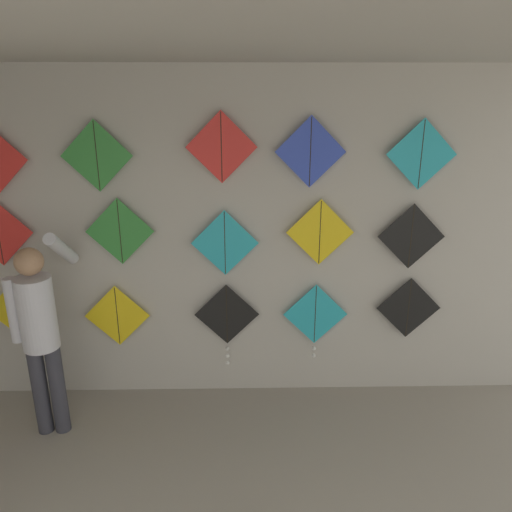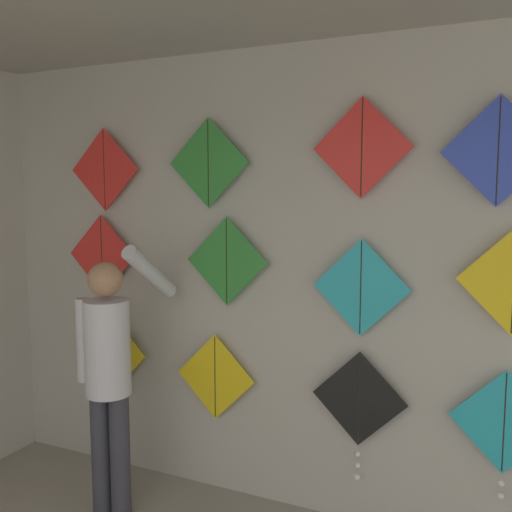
{
  "view_description": "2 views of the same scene",
  "coord_description": "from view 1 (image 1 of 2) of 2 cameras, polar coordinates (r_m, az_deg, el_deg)",
  "views": [
    {
      "loc": [
        0.25,
        -0.47,
        2.65
      ],
      "look_at": [
        0.33,
        3.17,
        1.39
      ],
      "focal_mm": 35.0,
      "sensor_mm": 36.0,
      "label": 1
    },
    {
      "loc": [
        0.86,
        0.32,
        1.96
      ],
      "look_at": [
        -0.46,
        3.17,
        1.6
      ],
      "focal_mm": 40.0,
      "sensor_mm": 36.0,
      "label": 2
    }
  ],
  "objects": [
    {
      "name": "back_panel",
      "position": [
        4.17,
        -4.6,
        1.57
      ],
      "size": [
        5.81,
        0.06,
        2.8
      ],
      "primitive_type": "cube",
      "color": "#BCB7AD",
      "rests_on": "ground"
    },
    {
      "name": "ceiling_slab",
      "position": [
        2.23,
        -8.42,
        23.33
      ],
      "size": [
        5.81,
        4.27,
        0.04
      ],
      "primitive_type": "cube",
      "color": "#A8A399"
    },
    {
      "name": "shopkeeper",
      "position": [
        4.12,
        -23.49,
        -7.32
      ],
      "size": [
        0.42,
        0.59,
        1.65
      ],
      "rotation": [
        0.0,
        0.0,
        0.07
      ],
      "color": "#383842",
      "rests_on": "ground"
    },
    {
      "name": "kite_0",
      "position": [
        4.71,
        -25.33,
        -6.07
      ],
      "size": [
        0.55,
        0.04,
        0.76
      ],
      "color": "yellow"
    },
    {
      "name": "kite_1",
      "position": [
        4.45,
        -15.57,
        -6.61
      ],
      "size": [
        0.55,
        0.01,
        0.55
      ],
      "color": "yellow"
    },
    {
      "name": "kite_2",
      "position": [
        4.33,
        -3.35,
        -7.17
      ],
      "size": [
        0.55,
        0.04,
        0.76
      ],
      "color": "black"
    },
    {
      "name": "kite_3",
      "position": [
        4.36,
        6.77,
        -6.94
      ],
      "size": [
        0.55,
        0.04,
        0.69
      ],
      "color": "#28B2C6"
    },
    {
      "name": "kite_4",
      "position": [
        4.51,
        17.03,
        -5.7
      ],
      "size": [
        0.55,
        0.01,
        0.55
      ],
      "color": "black"
    },
    {
      "name": "kite_6",
      "position": [
        4.17,
        -15.3,
        2.71
      ],
      "size": [
        0.55,
        0.01,
        0.55
      ],
      "color": "#338C38"
    },
    {
      "name": "kite_7",
      "position": [
        4.07,
        -3.58,
        1.48
      ],
      "size": [
        0.55,
        0.01,
        0.55
      ],
      "color": "#28B2C6"
    },
    {
      "name": "kite_8",
      "position": [
        4.09,
        7.32,
        2.68
      ],
      "size": [
        0.55,
        0.01,
        0.55
      ],
      "color": "yellow"
    },
    {
      "name": "kite_9",
      "position": [
        4.27,
        17.31,
        2.13
      ],
      "size": [
        0.55,
        0.01,
        0.55
      ],
      "color": "black"
    },
    {
      "name": "kite_11",
      "position": [
        4.08,
        -17.75,
        10.83
      ],
      "size": [
        0.55,
        0.01,
        0.55
      ],
      "color": "#338C38"
    },
    {
      "name": "kite_12",
      "position": [
        3.91,
        -3.98,
        12.3
      ],
      "size": [
        0.55,
        0.01,
        0.55
      ],
      "color": "red"
    },
    {
      "name": "kite_13",
      "position": [
        3.94,
        6.24,
        11.74
      ],
      "size": [
        0.55,
        0.01,
        0.55
      ],
      "color": "blue"
    },
    {
      "name": "kite_14",
      "position": [
        4.14,
        18.38,
        10.96
      ],
      "size": [
        0.55,
        0.01,
        0.55
      ],
      "color": "#28B2C6"
    }
  ]
}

